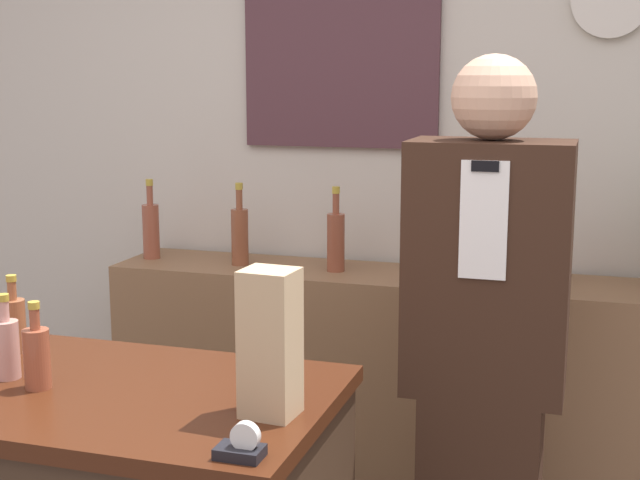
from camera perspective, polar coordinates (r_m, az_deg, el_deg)
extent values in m
cube|color=beige|center=(3.39, 3.71, 4.87)|extent=(5.20, 0.06, 2.70)
cube|color=#4C2D33|center=(3.36, 1.30, 11.05)|extent=(0.74, 0.02, 0.60)
cube|color=brown|center=(3.29, 6.76, -10.72)|extent=(2.32, 0.38, 0.99)
cube|color=#3D1B0D|center=(2.23, -16.94, -9.09)|extent=(1.36, 0.66, 0.04)
cube|color=#331E14|center=(2.49, 10.69, -1.80)|extent=(0.44, 0.26, 0.70)
cube|color=white|center=(2.33, 10.43, 1.24)|extent=(0.12, 0.01, 0.31)
cube|color=black|center=(2.31, 10.53, 4.67)|extent=(0.07, 0.01, 0.03)
sphere|color=tan|center=(2.43, 11.07, 8.96)|extent=(0.23, 0.23, 0.23)
cube|color=tan|center=(1.88, -3.21, -6.61)|extent=(0.12, 0.11, 0.32)
cube|color=black|center=(1.73, -5.15, -13.37)|extent=(0.09, 0.06, 0.02)
cylinder|color=silver|center=(1.72, -4.79, -12.40)|extent=(0.06, 0.02, 0.06)
cylinder|color=brown|center=(2.45, -18.98, -5.23)|extent=(0.06, 0.06, 0.14)
cylinder|color=brown|center=(2.43, -19.12, -3.08)|extent=(0.02, 0.02, 0.05)
cylinder|color=#B29933|center=(2.42, -19.16, -2.33)|extent=(0.03, 0.03, 0.02)
cylinder|color=tan|center=(2.25, -19.42, -6.64)|extent=(0.06, 0.06, 0.14)
cylinder|color=tan|center=(2.23, -19.57, -4.31)|extent=(0.02, 0.02, 0.05)
cylinder|color=#B29933|center=(2.22, -19.62, -3.49)|extent=(0.03, 0.03, 0.02)
cylinder|color=brown|center=(2.16, -17.66, -7.27)|extent=(0.06, 0.06, 0.14)
cylinder|color=brown|center=(2.14, -17.80, -4.85)|extent=(0.02, 0.02, 0.05)
cylinder|color=#B29933|center=(2.13, -17.85, -3.99)|extent=(0.03, 0.03, 0.02)
cylinder|color=brown|center=(3.48, -10.76, 0.53)|extent=(0.06, 0.06, 0.21)
cylinder|color=brown|center=(3.46, -10.84, 2.84)|extent=(0.02, 0.02, 0.07)
cylinder|color=#B29933|center=(3.45, -10.87, 3.64)|extent=(0.03, 0.03, 0.02)
cylinder|color=brown|center=(3.31, -5.15, 0.19)|extent=(0.06, 0.06, 0.21)
cylinder|color=brown|center=(3.29, -5.19, 2.60)|extent=(0.02, 0.02, 0.07)
cylinder|color=#B29933|center=(3.28, -5.21, 3.45)|extent=(0.03, 0.03, 0.02)
cylinder|color=brown|center=(3.19, 1.02, -0.17)|extent=(0.06, 0.06, 0.21)
cylinder|color=brown|center=(3.17, 1.03, 2.34)|extent=(0.02, 0.02, 0.07)
cylinder|color=#B29933|center=(3.16, 1.03, 3.22)|extent=(0.03, 0.03, 0.02)
cylinder|color=brown|center=(3.14, 7.70, -0.43)|extent=(0.06, 0.06, 0.21)
cylinder|color=brown|center=(3.12, 7.76, 2.11)|extent=(0.02, 0.02, 0.07)
cylinder|color=#B29933|center=(3.11, 7.78, 3.00)|extent=(0.03, 0.03, 0.02)
cylinder|color=brown|center=(3.09, 14.45, -0.86)|extent=(0.06, 0.06, 0.21)
cylinder|color=brown|center=(3.06, 14.57, 1.72)|extent=(0.02, 0.02, 0.07)
cylinder|color=#B29933|center=(3.06, 14.61, 2.63)|extent=(0.03, 0.03, 0.02)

